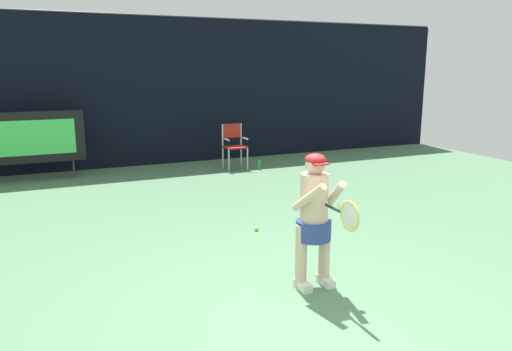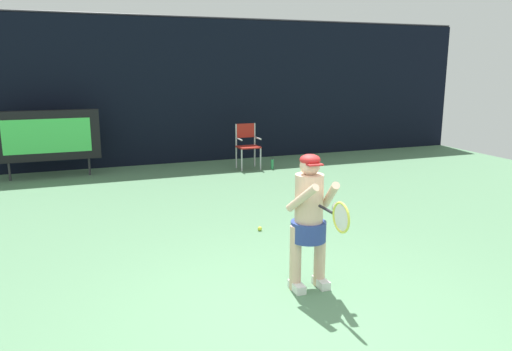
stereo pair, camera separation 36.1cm
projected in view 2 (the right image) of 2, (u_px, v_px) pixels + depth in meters
The scene contains 8 objects.
ground at pixel (307, 329), 4.69m from camera, with size 18.00×22.00×0.03m.
backdrop_screen at pixel (152, 92), 12.23m from camera, with size 18.00×0.12×3.66m.
scoreboard at pixel (47, 136), 10.84m from camera, with size 2.20×0.21×1.50m.
umpire_chair at pixel (247, 143), 11.95m from camera, with size 0.52×0.44×1.08m.
water_bottle at pixel (272, 164), 11.93m from camera, with size 0.07×0.07×0.27m.
tennis_player at pixel (309, 216), 5.38m from camera, with size 0.53×0.60×1.52m.
tennis_racket at pixel (340, 217), 4.81m from camera, with size 0.03×0.60×0.31m.
tennis_ball_loose at pixel (260, 229), 7.46m from camera, with size 0.07×0.07×0.07m.
Camera 2 is at (-1.96, -4.00, 2.42)m, focal length 34.71 mm.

